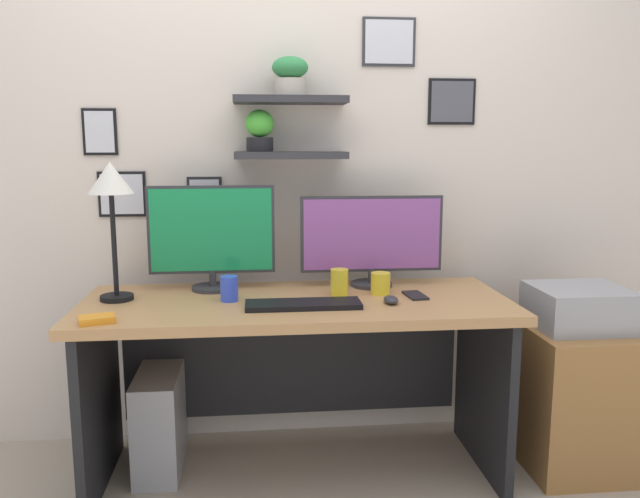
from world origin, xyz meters
TOP-DOWN VIEW (x-y plane):
  - ground_plane at (0.00, 0.00)m, footprint 8.00×8.00m
  - back_wall_assembly at (-0.00, 0.44)m, footprint 4.40×0.24m
  - desk at (0.00, 0.06)m, footprint 1.70×0.68m
  - monitor_left at (-0.34, 0.22)m, footprint 0.53×0.18m
  - monitor_right at (0.34, 0.22)m, footprint 0.62×0.18m
  - keyboard at (0.02, -0.12)m, footprint 0.44×0.14m
  - computer_mouse at (0.36, -0.10)m, footprint 0.06×0.09m
  - desk_lamp at (-0.71, 0.07)m, footprint 0.17×0.17m
  - cell_phone at (0.48, -0.00)m, footprint 0.08×0.15m
  - coffee_mug at (0.35, 0.06)m, footprint 0.08×0.08m
  - pen_cup at (-0.27, 0.01)m, footprint 0.07×0.07m
  - scissors_tray at (-0.71, -0.26)m, footprint 0.14×0.11m
  - water_cup at (0.18, 0.05)m, footprint 0.07×0.07m
  - drawer_cabinet at (1.18, -0.02)m, footprint 0.44×0.50m
  - printer at (1.18, -0.02)m, footprint 0.38×0.34m
  - computer_tower_left at (-0.57, 0.11)m, footprint 0.18×0.40m

SIDE VIEW (x-z plane):
  - ground_plane at x=0.00m, z-range 0.00..0.00m
  - computer_tower_left at x=-0.57m, z-range 0.00..0.42m
  - drawer_cabinet at x=1.18m, z-range 0.00..0.61m
  - desk at x=0.00m, z-range 0.17..0.92m
  - printer at x=1.18m, z-range 0.61..0.78m
  - cell_phone at x=0.48m, z-range 0.75..0.76m
  - keyboard at x=0.02m, z-range 0.75..0.77m
  - scissors_tray at x=-0.71m, z-range 0.75..0.77m
  - computer_mouse at x=0.36m, z-range 0.75..0.78m
  - coffee_mug at x=0.35m, z-range 0.75..0.84m
  - pen_cup at x=-0.27m, z-range 0.75..0.85m
  - water_cup at x=0.18m, z-range 0.75..0.86m
  - monitor_right at x=0.34m, z-range 0.76..1.16m
  - monitor_left at x=-0.34m, z-range 0.76..1.20m
  - desk_lamp at x=-0.71m, z-range 0.91..1.46m
  - back_wall_assembly at x=0.00m, z-range 0.00..2.70m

